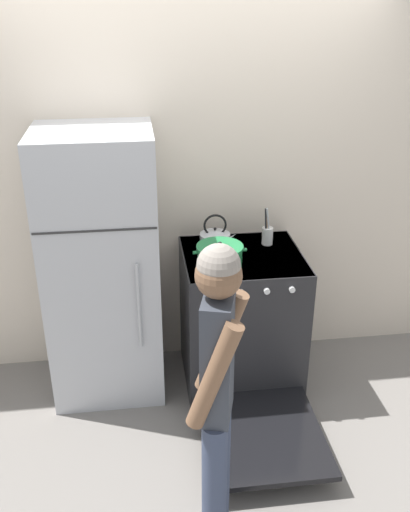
{
  "coord_description": "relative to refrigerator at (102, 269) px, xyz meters",
  "views": [
    {
      "loc": [
        -0.36,
        -3.54,
        2.49
      ],
      "look_at": [
        0.04,
        -0.5,
        1.02
      ],
      "focal_mm": 40.0,
      "sensor_mm": 36.0,
      "label": 1
    }
  ],
  "objects": [
    {
      "name": "stove_range",
      "position": [
        0.89,
        -0.08,
        -0.41
      ],
      "size": [
        0.76,
        1.45,
        0.94
      ],
      "color": "#232326",
      "rests_on": "ground_plane"
    },
    {
      "name": "wall_back",
      "position": [
        0.59,
        0.33,
        0.4
      ],
      "size": [
        10.0,
        0.06,
        2.55
      ],
      "color": "beige",
      "rests_on": "ground_plane"
    },
    {
      "name": "tea_kettle",
      "position": [
        0.73,
        0.09,
        0.13
      ],
      "size": [
        0.25,
        0.2,
        0.23
      ],
      "color": "silver",
      "rests_on": "stove_range"
    },
    {
      "name": "dutch_oven_pot",
      "position": [
        0.72,
        -0.18,
        0.13
      ],
      "size": [
        0.32,
        0.28,
        0.16
      ],
      "color": "#237A42",
      "rests_on": "stove_range"
    },
    {
      "name": "ground_plane",
      "position": [
        0.59,
        0.3,
        -0.87
      ],
      "size": [
        14.0,
        14.0,
        0.0
      ],
      "primitive_type": "plane",
      "color": "slate"
    },
    {
      "name": "person",
      "position": [
        0.53,
        -1.31,
        0.04
      ],
      "size": [
        0.31,
        0.37,
        1.6
      ],
      "rotation": [
        0.0,
        0.0,
        1.3
      ],
      "color": "#38425B",
      "rests_on": "ground_plane"
    },
    {
      "name": "refrigerator",
      "position": [
        0.0,
        0.0,
        0.0
      ],
      "size": [
        0.7,
        0.63,
        1.75
      ],
      "color": "#B7BABF",
      "rests_on": "ground_plane"
    },
    {
      "name": "utensil_jar",
      "position": [
        1.07,
        0.1,
        0.13
      ],
      "size": [
        0.07,
        0.07,
        0.26
      ],
      "color": "silver",
      "rests_on": "stove_range"
    }
  ]
}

